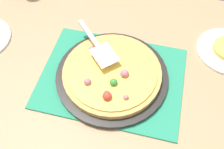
% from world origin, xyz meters
% --- Properties ---
extents(ground_plane, '(8.00, 8.00, 0.00)m').
position_xyz_m(ground_plane, '(0.00, 0.00, 0.00)').
color(ground_plane, '#4C4C51').
extents(dining_table, '(1.40, 1.00, 0.75)m').
position_xyz_m(dining_table, '(0.00, 0.00, 0.64)').
color(dining_table, '#9E7A56').
rests_on(dining_table, ground_plane).
extents(placemat, '(0.48, 0.36, 0.01)m').
position_xyz_m(placemat, '(0.00, 0.00, 0.75)').
color(placemat, '#237F5B').
rests_on(placemat, dining_table).
extents(pizza_pan, '(0.38, 0.38, 0.01)m').
position_xyz_m(pizza_pan, '(0.00, 0.00, 0.76)').
color(pizza_pan, black).
rests_on(pizza_pan, placemat).
extents(pizza, '(0.33, 0.33, 0.05)m').
position_xyz_m(pizza, '(0.00, 0.00, 0.78)').
color(pizza, tan).
rests_on(pizza, pizza_pan).
extents(pizza_server, '(0.19, 0.20, 0.01)m').
position_xyz_m(pizza_server, '(0.07, -0.07, 0.82)').
color(pizza_server, silver).
rests_on(pizza_server, pizza).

